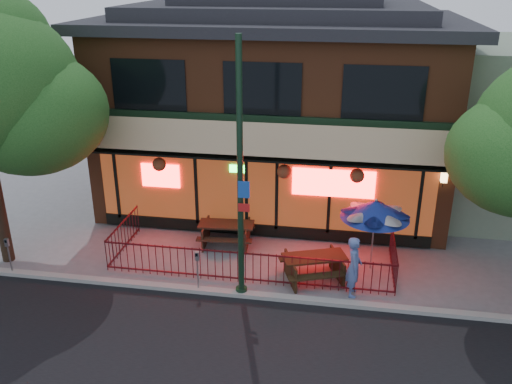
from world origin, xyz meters
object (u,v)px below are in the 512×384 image
Objects in this scene: picnic_table_left at (226,231)px; patio_umbrella at (375,209)px; picnic_table_right at (314,264)px; parking_meter_near at (197,265)px; street_light at (240,189)px; parking_meter_far at (8,250)px; pedestrian at (354,267)px.

patio_umbrella is at bearing -9.73° from picnic_table_left.
patio_umbrella reaches higher than picnic_table_left.
parking_meter_near is at bearing -159.35° from picnic_table_right.
picnic_table_right is (2.96, -1.70, 0.01)m from picnic_table_left.
street_light reaches higher than parking_meter_near.
picnic_table_left is 0.82× the size of patio_umbrella.
picnic_table_right is at bearing 29.89° from street_light.
parking_meter_far is at bearing -153.79° from picnic_table_left.
patio_umbrella is at bearing 29.50° from street_light.
pedestrian is at bearing 3.35° from parking_meter_far.
parking_meter_far reaches higher than picnic_table_left.
street_light reaches higher than picnic_table_left.
street_light reaches higher than patio_umbrella.
pedestrian is at bearing -29.52° from picnic_table_left.
pedestrian is 9.93m from parking_meter_far.
street_light reaches higher than parking_meter_far.
patio_umbrella is 1.93m from pedestrian.
street_light reaches higher than picnic_table_right.
parking_meter_near is at bearing -93.47° from picnic_table_left.
parking_meter_far is (-9.91, -0.58, -0.08)m from pedestrian.
picnic_table_right is at bearing -150.95° from patio_umbrella.
parking_meter_far is at bearing -172.37° from picnic_table_right.
patio_umbrella is at bearing 29.05° from picnic_table_right.
picnic_table_right is 2.37m from patio_umbrella.
pedestrian reaches higher than picnic_table_right.
parking_meter_near is (-0.17, -2.88, 0.36)m from picnic_table_left.
pedestrian is at bearing -109.58° from patio_umbrella.
picnic_table_left is at bearing 86.53° from parking_meter_near.
pedestrian is (3.02, 0.50, -2.27)m from street_light.
street_light is at bearing -150.50° from patio_umbrella.
parking_meter_near is at bearing -156.33° from patio_umbrella.
parking_meter_near is at bearing -176.35° from street_light.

